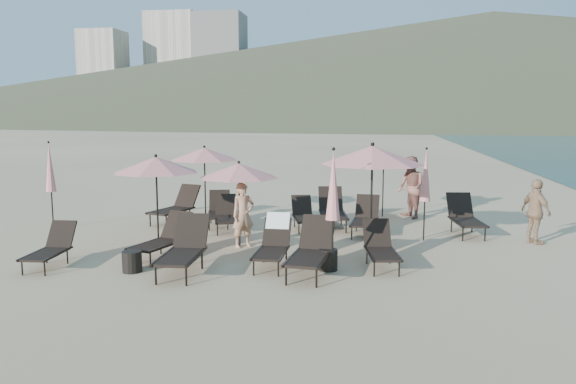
% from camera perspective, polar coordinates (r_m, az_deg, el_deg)
% --- Properties ---
extents(ground, '(800.00, 800.00, 0.00)m').
position_cam_1_polar(ground, '(11.49, -0.43, -7.91)').
color(ground, '#D6BA8C').
rests_on(ground, ground).
extents(volcanic_headland, '(690.00, 690.00, 55.00)m').
position_cam_1_polar(volcanic_headland, '(322.00, 21.85, 11.62)').
color(volcanic_headland, brown).
rests_on(volcanic_headland, ground).
extents(hotel_skyline, '(109.00, 82.00, 55.00)m').
position_cam_1_polar(hotel_skyline, '(298.56, -9.95, 11.95)').
color(hotel_skyline, beige).
rests_on(hotel_skyline, ground).
extents(lounger_0, '(0.65, 1.51, 0.85)m').
position_cam_1_polar(lounger_0, '(12.66, -22.96, -5.21)').
color(lounger_0, black).
rests_on(lounger_0, ground).
extents(lounger_1, '(1.04, 1.74, 0.94)m').
position_cam_1_polar(lounger_1, '(12.63, -12.60, -4.60)').
color(lounger_1, black).
rests_on(lounger_1, ground).
extents(lounger_2, '(0.80, 1.88, 1.06)m').
position_cam_1_polar(lounger_2, '(11.39, -10.54, -5.62)').
color(lounger_2, black).
rests_on(lounger_2, ground).
extents(lounger_3, '(0.61, 1.63, 1.01)m').
position_cam_1_polar(lounger_3, '(11.75, -1.48, -5.13)').
color(lounger_3, black).
rests_on(lounger_3, ground).
extents(lounger_4, '(0.87, 1.89, 1.05)m').
position_cam_1_polar(lounger_4, '(11.11, 2.37, -5.86)').
color(lounger_4, black).
rests_on(lounger_4, ground).
extents(lounger_5, '(0.83, 1.62, 0.89)m').
position_cam_1_polar(lounger_5, '(11.79, 9.38, -5.53)').
color(lounger_5, black).
rests_on(lounger_5, ground).
extents(lounger_6, '(1.16, 1.90, 1.03)m').
position_cam_1_polar(lounger_6, '(16.64, -11.30, -1.38)').
color(lounger_6, black).
rests_on(lounger_6, ground).
extents(lounger_7, '(0.98, 1.70, 0.92)m').
position_cam_1_polar(lounger_7, '(16.03, -7.01, -1.83)').
color(lounger_7, black).
rests_on(lounger_7, ground).
extents(lounger_8, '(1.01, 1.66, 0.90)m').
position_cam_1_polar(lounger_8, '(15.35, -6.30, -2.29)').
color(lounger_8, black).
rests_on(lounger_8, ground).
extents(lounger_9, '(0.93, 1.57, 0.85)m').
position_cam_1_polar(lounger_9, '(15.41, 1.63, -2.29)').
color(lounger_9, black).
rests_on(lounger_9, ground).
extents(lounger_10, '(0.76, 1.70, 0.95)m').
position_cam_1_polar(lounger_10, '(14.88, 7.86, -2.55)').
color(lounger_10, black).
rests_on(lounger_10, ground).
extents(lounger_11, '(0.88, 1.82, 1.01)m').
position_cam_1_polar(lounger_11, '(15.42, 17.55, -2.39)').
color(lounger_11, black).
rests_on(lounger_11, ground).
extents(lounger_12, '(0.99, 1.91, 1.04)m').
position_cam_1_polar(lounger_12, '(15.69, 4.53, -1.79)').
color(lounger_12, black).
rests_on(lounger_12, ground).
extents(umbrella_open_0, '(2.04, 2.04, 2.20)m').
position_cam_1_polar(umbrella_open_0, '(13.61, -13.27, 2.70)').
color(umbrella_open_0, black).
rests_on(umbrella_open_0, ground).
extents(umbrella_open_1, '(1.90, 1.90, 2.05)m').
position_cam_1_polar(umbrella_open_1, '(13.25, -5.01, 2.17)').
color(umbrella_open_1, black).
rests_on(umbrella_open_1, ground).
extents(umbrella_open_2, '(2.33, 2.33, 2.51)m').
position_cam_1_polar(umbrella_open_2, '(12.69, 8.56, 3.71)').
color(umbrella_open_2, black).
rests_on(umbrella_open_2, ground).
extents(umbrella_open_3, '(2.05, 2.05, 2.21)m').
position_cam_1_polar(umbrella_open_3, '(16.82, -8.49, 3.84)').
color(umbrella_open_3, black).
rests_on(umbrella_open_3, ground).
extents(umbrella_open_4, '(1.88, 1.88, 2.03)m').
position_cam_1_polar(umbrella_open_4, '(17.30, 9.70, 3.38)').
color(umbrella_open_4, black).
rests_on(umbrella_open_4, ground).
extents(umbrella_closed_0, '(0.29, 0.29, 2.50)m').
position_cam_1_polar(umbrella_closed_0, '(11.00, 4.61, 0.60)').
color(umbrella_closed_0, black).
rests_on(umbrella_closed_0, ground).
extents(umbrella_closed_1, '(0.27, 0.27, 2.33)m').
position_cam_1_polar(umbrella_closed_1, '(14.21, 13.80, 1.59)').
color(umbrella_closed_1, black).
rests_on(umbrella_closed_1, ground).
extents(umbrella_closed_2, '(0.28, 0.28, 2.41)m').
position_cam_1_polar(umbrella_closed_2, '(16.55, -23.03, 2.26)').
color(umbrella_closed_2, black).
rests_on(umbrella_closed_2, ground).
extents(side_table_0, '(0.39, 0.39, 0.42)m').
position_cam_1_polar(side_table_0, '(11.72, -15.57, -6.82)').
color(side_table_0, black).
rests_on(side_table_0, ground).
extents(side_table_1, '(0.38, 0.38, 0.43)m').
position_cam_1_polar(side_table_1, '(11.44, 4.11, -6.88)').
color(side_table_1, black).
rests_on(side_table_1, ground).
extents(beachgoer_a, '(0.67, 0.64, 1.53)m').
position_cam_1_polar(beachgoer_a, '(13.30, -4.57, -2.35)').
color(beachgoer_a, tan).
rests_on(beachgoer_a, ground).
extents(beachgoer_b, '(1.04, 1.13, 1.88)m').
position_cam_1_polar(beachgoer_b, '(17.27, 12.37, 0.46)').
color(beachgoer_b, '#985E4E').
rests_on(beachgoer_b, ground).
extents(beachgoer_c, '(0.77, 1.00, 1.58)m').
position_cam_1_polar(beachgoer_c, '(14.82, 23.87, -1.85)').
color(beachgoer_c, tan).
rests_on(beachgoer_c, ground).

